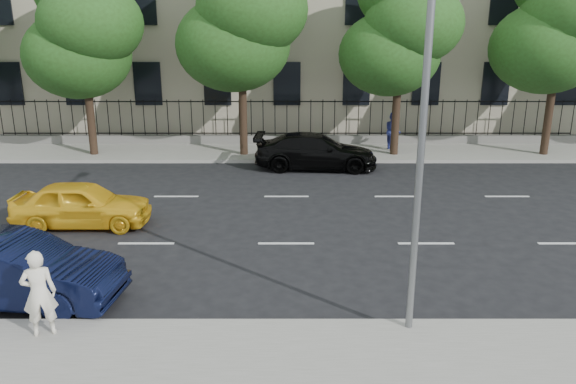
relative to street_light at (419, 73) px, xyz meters
name	(u,v)px	position (x,y,z in m)	size (l,w,h in m)	color
ground	(286,283)	(-2.50, 1.77, -5.15)	(120.00, 120.00, 0.00)	black
near_sidewalk	(285,381)	(-2.50, -2.23, -5.07)	(60.00, 4.00, 0.15)	gray
far_sidewalk	(287,152)	(-2.50, 15.77, -5.07)	(60.00, 4.00, 0.15)	gray
lane_markings	(286,217)	(-2.50, 6.52, -5.14)	(49.60, 4.62, 0.01)	silver
iron_fence	(287,133)	(-2.50, 17.47, -4.50)	(30.00, 0.50, 2.20)	slate
street_light	(419,73)	(0.00, 0.00, 0.00)	(0.25, 3.32, 8.05)	slate
tree_b	(84,27)	(-11.46, 15.13, 0.69)	(5.53, 5.12, 8.97)	#382619
tree_c	(242,14)	(-4.46, 15.13, 1.26)	(5.89, 5.50, 9.80)	#382619
tree_d	(401,27)	(2.54, 15.13, 0.69)	(5.34, 4.94, 8.84)	#382619
tree_e	(561,19)	(9.54, 15.13, 1.05)	(5.71, 5.31, 9.46)	#382619
yellow_taxi	(82,204)	(-8.78, 5.74, -4.44)	(1.67, 4.14, 1.41)	yellow
navy_sedan	(14,271)	(-8.52, 0.76, -4.37)	(1.65, 4.73, 1.56)	black
black_sedan	(316,151)	(-1.26, 12.85, -4.39)	(2.12, 5.21, 1.51)	black
woman_near	(39,293)	(-7.27, -0.80, -4.11)	(0.65, 0.42, 1.77)	white
pedestrian_far	(393,131)	(2.60, 15.99, -4.10)	(0.87, 0.68, 1.79)	navy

